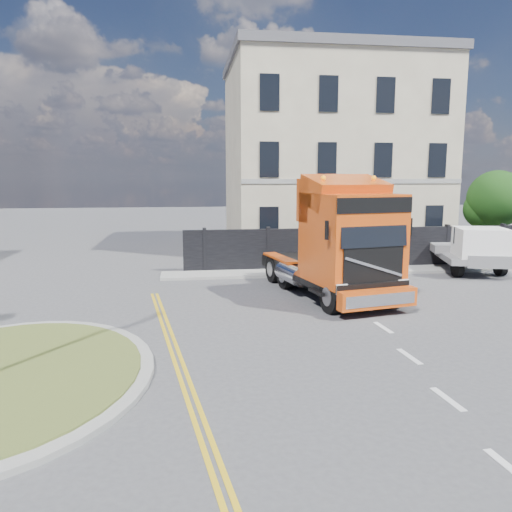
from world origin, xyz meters
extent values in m
plane|color=#424244|center=(0.00, 0.00, 0.00)|extent=(120.00, 120.00, 0.00)
cube|color=black|center=(6.00, 9.00, 1.00)|extent=(18.00, 0.25, 2.00)
cube|color=beige|center=(6.00, 16.50, 5.50)|extent=(12.00, 10.00, 11.00)
cube|color=#4F4F55|center=(6.00, 16.50, 11.25)|extent=(12.30, 10.30, 0.50)
cube|color=beige|center=(3.00, 16.50, 12.00)|extent=(0.80, 0.80, 1.60)
cube|color=beige|center=(9.00, 16.50, 12.00)|extent=(0.80, 0.80, 1.60)
cylinder|color=#382619|center=(14.50, 12.00, 1.20)|extent=(0.24, 0.24, 2.40)
sphere|color=black|center=(14.50, 12.00, 3.20)|extent=(3.20, 3.20, 3.20)
sphere|color=black|center=(14.00, 12.40, 2.60)|extent=(2.20, 2.20, 2.20)
cube|color=gray|center=(6.00, 8.10, 0.06)|extent=(20.00, 1.60, 0.12)
cube|color=black|center=(2.46, 4.31, 0.82)|extent=(4.00, 7.28, 0.49)
cube|color=#CF470E|center=(2.84, 2.43, 2.35)|extent=(3.24, 3.33, 3.06)
cube|color=#CF470E|center=(2.61, 3.56, 3.61)|extent=(2.87, 1.51, 1.53)
cube|color=black|center=(3.12, 1.06, 2.79)|extent=(2.37, 0.54, 1.15)
cube|color=#CF470E|center=(3.19, 0.72, 0.60)|extent=(2.75, 0.92, 0.60)
cylinder|color=black|center=(1.86, 1.34, 0.57)|extent=(0.57, 1.18, 1.14)
cylinder|color=gray|center=(1.86, 1.34, 0.57)|extent=(0.51, 0.69, 0.63)
cylinder|color=black|center=(4.17, 1.81, 0.57)|extent=(0.57, 1.18, 1.14)
cylinder|color=gray|center=(4.17, 1.81, 0.57)|extent=(0.51, 0.69, 0.63)
cylinder|color=black|center=(1.09, 5.14, 0.57)|extent=(0.57, 1.18, 1.14)
cylinder|color=gray|center=(1.09, 5.14, 0.57)|extent=(0.51, 0.69, 0.63)
cylinder|color=black|center=(3.40, 5.61, 0.57)|extent=(0.57, 1.18, 1.14)
cylinder|color=gray|center=(3.40, 5.61, 0.57)|extent=(0.51, 0.69, 0.63)
cylinder|color=black|center=(0.83, 6.43, 0.57)|extent=(0.57, 1.18, 1.14)
cylinder|color=gray|center=(0.83, 6.43, 0.57)|extent=(0.51, 0.69, 0.63)
cylinder|color=black|center=(3.14, 6.90, 0.57)|extent=(0.57, 1.18, 1.14)
cylinder|color=gray|center=(3.14, 6.90, 0.57)|extent=(0.51, 0.69, 0.63)
cube|color=slate|center=(10.17, 8.00, 0.76)|extent=(3.38, 5.60, 0.27)
cube|color=white|center=(10.17, 6.36, 1.47)|extent=(2.52, 2.44, 1.42)
cylinder|color=black|center=(9.14, 6.36, 0.38)|extent=(0.27, 0.76, 0.76)
cylinder|color=black|center=(11.21, 6.36, 0.38)|extent=(0.27, 0.76, 0.76)
cylinder|color=black|center=(9.14, 9.64, 0.38)|extent=(0.27, 0.76, 0.76)
cylinder|color=black|center=(11.21, 9.64, 0.38)|extent=(0.27, 0.76, 0.76)
camera|label=1|loc=(-2.76, -14.07, 4.46)|focal=35.00mm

